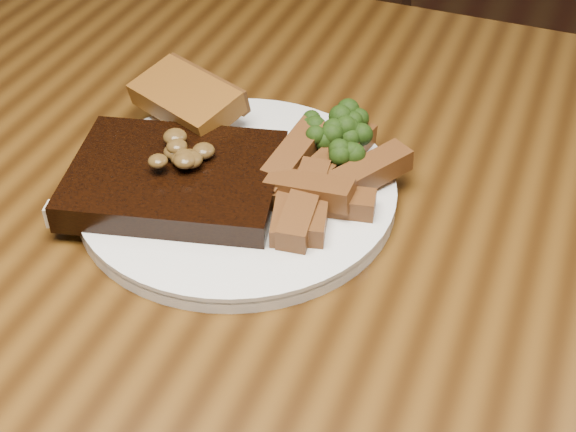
% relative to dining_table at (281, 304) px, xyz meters
% --- Properties ---
extents(dining_table, '(1.60, 0.90, 0.75)m').
position_rel_dining_table_xyz_m(dining_table, '(0.00, 0.00, 0.00)').
color(dining_table, '#482C0E').
rests_on(dining_table, ground).
extents(chair_far, '(0.49, 0.49, 0.90)m').
position_rel_dining_table_xyz_m(chair_far, '(-0.22, 0.68, -0.16)').
color(chair_far, black).
rests_on(chair_far, ground).
extents(plate, '(0.29, 0.29, 0.01)m').
position_rel_dining_table_xyz_m(plate, '(-0.05, 0.02, 0.10)').
color(plate, white).
rests_on(plate, dining_table).
extents(steak, '(0.20, 0.17, 0.03)m').
position_rel_dining_table_xyz_m(steak, '(-0.10, -0.00, 0.12)').
color(steak, black).
rests_on(steak, plate).
extents(steak_bone, '(0.15, 0.05, 0.02)m').
position_rel_dining_table_xyz_m(steak_bone, '(-0.10, -0.06, 0.11)').
color(steak_bone, '#BBAE91').
rests_on(steak_bone, plate).
extents(mushroom_pile, '(0.06, 0.06, 0.03)m').
position_rel_dining_table_xyz_m(mushroom_pile, '(-0.09, 0.01, 0.15)').
color(mushroom_pile, '#533C1A').
rests_on(mushroom_pile, steak).
extents(garlic_bread, '(0.12, 0.09, 0.02)m').
position_rel_dining_table_xyz_m(garlic_bread, '(-0.13, 0.09, 0.12)').
color(garlic_bread, brown).
rests_on(garlic_bread, plate).
extents(potato_wedges, '(0.12, 0.12, 0.02)m').
position_rel_dining_table_xyz_m(potato_wedges, '(0.02, 0.03, 0.12)').
color(potato_wedges, brown).
rests_on(potato_wedges, plate).
extents(broccoli_cluster, '(0.06, 0.06, 0.04)m').
position_rel_dining_table_xyz_m(broccoli_cluster, '(0.02, 0.09, 0.12)').
color(broccoli_cluster, '#1B330B').
rests_on(broccoli_cluster, plate).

